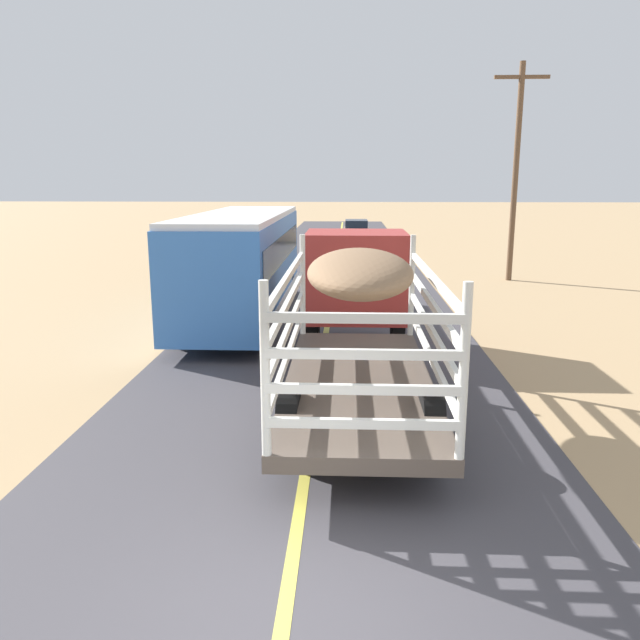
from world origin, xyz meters
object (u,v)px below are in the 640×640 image
object	(u,v)px
livestock_truck	(357,291)
power_pole_mid	(516,167)
car_far	(356,231)
bus	(242,262)

from	to	relation	value
livestock_truck	power_pole_mid	world-z (taller)	power_pole_mid
power_pole_mid	livestock_truck	bearing A→B (deg)	-116.84
car_far	bus	bearing A→B (deg)	-98.51
bus	car_far	size ratio (longest dim) A/B	2.27
car_far	power_pole_mid	xyz separation A→B (m)	(6.33, -17.06, 4.02)
livestock_truck	bus	world-z (taller)	bus
livestock_truck	car_far	size ratio (longest dim) A/B	2.20
livestock_truck	car_far	distance (m)	30.30
livestock_truck	power_pole_mid	distance (m)	15.10
bus	car_far	xyz separation A→B (m)	(3.76, 25.15, -1.05)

